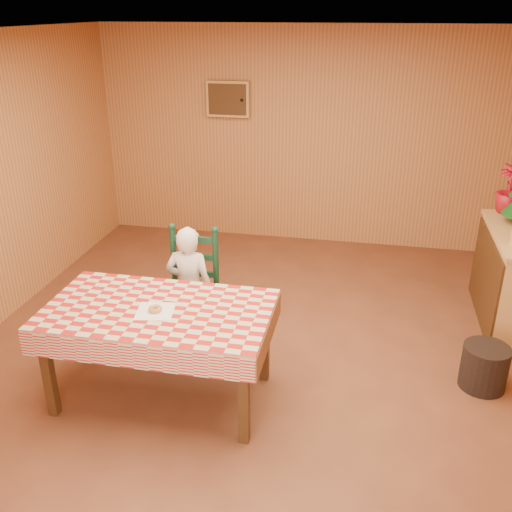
{
  "coord_description": "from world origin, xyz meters",
  "views": [
    {
      "loc": [
        0.83,
        -3.86,
        2.77
      ],
      "look_at": [
        0.0,
        0.2,
        0.95
      ],
      "focal_mm": 40.0,
      "sensor_mm": 36.0,
      "label": 1
    }
  ],
  "objects": [
    {
      "name": "flower_arrangement",
      "position": [
        2.17,
        1.77,
        1.17
      ],
      "size": [
        0.31,
        0.31,
        0.48
      ],
      "primitive_type": "imported",
      "rotation": [
        0.0,
        0.0,
        -0.15
      ],
      "color": "#A70F1D",
      "rests_on": "shelf_unit"
    },
    {
      "name": "ground",
      "position": [
        0.0,
        0.0,
        0.0
      ],
      "size": [
        6.0,
        6.0,
        0.0
      ],
      "primitive_type": "plane",
      "color": "brown",
      "rests_on": "ground"
    },
    {
      "name": "ladder_chair",
      "position": [
        -0.59,
        0.33,
        0.5
      ],
      "size": [
        0.44,
        0.4,
        1.08
      ],
      "color": "#10311D",
      "rests_on": "ground"
    },
    {
      "name": "seated_child",
      "position": [
        -0.59,
        0.27,
        0.56
      ],
      "size": [
        0.41,
        0.27,
        1.12
      ],
      "primitive_type": "imported",
      "rotation": [
        0.0,
        0.0,
        3.14
      ],
      "color": "silver",
      "rests_on": "ground"
    },
    {
      "name": "storage_bin",
      "position": [
        1.84,
        0.16,
        0.18
      ],
      "size": [
        0.36,
        0.36,
        0.36
      ],
      "primitive_type": "cylinder",
      "rotation": [
        0.0,
        0.0,
        0.01
      ],
      "color": "black",
      "rests_on": "ground"
    },
    {
      "name": "napkin",
      "position": [
        -0.59,
        -0.51,
        0.77
      ],
      "size": [
        0.3,
        0.3,
        0.0
      ],
      "primitive_type": "cube",
      "rotation": [
        0.0,
        0.0,
        0.17
      ],
      "color": "white",
      "rests_on": "dining_table"
    },
    {
      "name": "cabin_walls",
      "position": [
        -0.0,
        0.53,
        1.83
      ],
      "size": [
        5.1,
        6.05,
        2.65
      ],
      "color": "#BA7A43",
      "rests_on": "ground"
    },
    {
      "name": "donut",
      "position": [
        -0.59,
        -0.51,
        0.79
      ],
      "size": [
        0.13,
        0.13,
        0.03
      ],
      "primitive_type": "torus",
      "rotation": [
        0.0,
        0.0,
        -0.44
      ],
      "color": "#C37C46",
      "rests_on": "napkin"
    },
    {
      "name": "dining_table",
      "position": [
        -0.59,
        -0.46,
        0.69
      ],
      "size": [
        1.66,
        0.96,
        0.77
      ],
      "color": "#462A12",
      "rests_on": "ground"
    }
  ]
}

